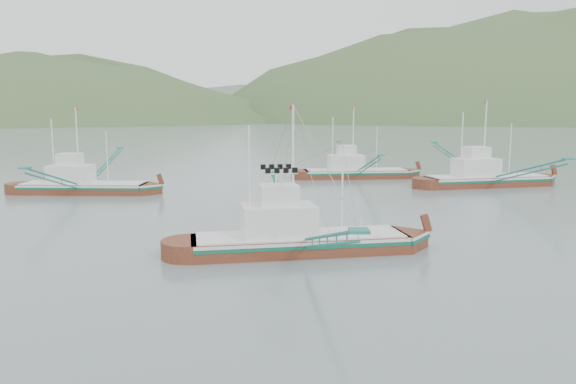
{
  "coord_description": "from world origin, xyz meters",
  "views": [
    {
      "loc": [
        -0.62,
        -39.0,
        9.96
      ],
      "look_at": [
        0.0,
        6.0,
        3.2
      ],
      "focal_mm": 35.0,
      "sensor_mm": 36.0,
      "label": 1
    }
  ],
  "objects_px": {
    "main_boat": "(297,226)",
    "bg_boat_left": "(82,181)",
    "bg_boat_far": "(355,168)",
    "bg_boat_right": "(486,170)"
  },
  "relations": [
    {
      "from": "main_boat",
      "to": "bg_boat_left",
      "type": "relative_size",
      "value": 1.01
    },
    {
      "from": "main_boat",
      "to": "bg_boat_far",
      "type": "bearing_deg",
      "value": 67.93
    },
    {
      "from": "bg_boat_right",
      "to": "main_boat",
      "type": "bearing_deg",
      "value": -139.47
    },
    {
      "from": "main_boat",
      "to": "bg_boat_right",
      "type": "distance_m",
      "value": 41.56
    },
    {
      "from": "main_boat",
      "to": "bg_boat_right",
      "type": "xyz_separation_m",
      "value": [
        25.16,
        33.08,
        0.22
      ]
    },
    {
      "from": "main_boat",
      "to": "bg_boat_far",
      "type": "xyz_separation_m",
      "value": [
        9.47,
        41.7,
        -0.37
      ]
    },
    {
      "from": "bg_boat_left",
      "to": "bg_boat_right",
      "type": "relative_size",
      "value": 0.93
    },
    {
      "from": "bg_boat_far",
      "to": "bg_boat_left",
      "type": "height_order",
      "value": "bg_boat_far"
    },
    {
      "from": "bg_boat_left",
      "to": "bg_boat_far",
      "type": "bearing_deg",
      "value": 25.35
    },
    {
      "from": "bg_boat_far",
      "to": "bg_boat_right",
      "type": "height_order",
      "value": "bg_boat_right"
    }
  ]
}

